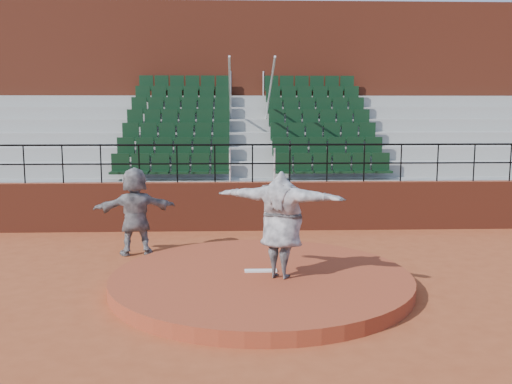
# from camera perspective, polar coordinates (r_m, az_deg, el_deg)

# --- Properties ---
(ground) EXTENTS (90.00, 90.00, 0.00)m
(ground) POSITION_cam_1_polar(r_m,az_deg,el_deg) (10.63, 0.52, -9.47)
(ground) COLOR #964222
(ground) RESTS_ON ground
(pitchers_mound) EXTENTS (5.50, 5.50, 0.25)m
(pitchers_mound) POSITION_cam_1_polar(r_m,az_deg,el_deg) (10.59, 0.52, -8.82)
(pitchers_mound) COLOR #923A20
(pitchers_mound) RESTS_ON ground
(pitching_rubber) EXTENTS (0.60, 0.15, 0.03)m
(pitching_rubber) POSITION_cam_1_polar(r_m,az_deg,el_deg) (10.69, 0.48, -7.87)
(pitching_rubber) COLOR white
(pitching_rubber) RESTS_ON pitchers_mound
(boundary_wall) EXTENTS (24.00, 0.30, 1.30)m
(boundary_wall) POSITION_cam_1_polar(r_m,az_deg,el_deg) (15.34, -0.35, -1.42)
(boundary_wall) COLOR maroon
(boundary_wall) RESTS_ON ground
(wall_railing) EXTENTS (24.04, 0.05, 1.03)m
(wall_railing) POSITION_cam_1_polar(r_m,az_deg,el_deg) (15.16, -0.36, 3.73)
(wall_railing) COLOR black
(wall_railing) RESTS_ON boundary_wall
(seating_deck) EXTENTS (24.00, 5.97, 4.63)m
(seating_deck) POSITION_cam_1_polar(r_m,az_deg,el_deg) (18.85, -0.71, 2.84)
(seating_deck) COLOR gray
(seating_deck) RESTS_ON ground
(press_box_facade) EXTENTS (24.00, 3.00, 7.10)m
(press_box_facade) POSITION_cam_1_polar(r_m,az_deg,el_deg) (22.71, -0.98, 9.11)
(press_box_facade) COLOR maroon
(press_box_facade) RESTS_ON ground
(pitcher) EXTENTS (2.41, 1.54, 1.92)m
(pitcher) POSITION_cam_1_polar(r_m,az_deg,el_deg) (10.14, 2.54, -3.29)
(pitcher) COLOR black
(pitcher) RESTS_ON pitchers_mound
(fielder) EXTENTS (1.92, 0.99, 1.97)m
(fielder) POSITION_cam_1_polar(r_m,az_deg,el_deg) (13.00, -11.98, -1.87)
(fielder) COLOR black
(fielder) RESTS_ON ground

